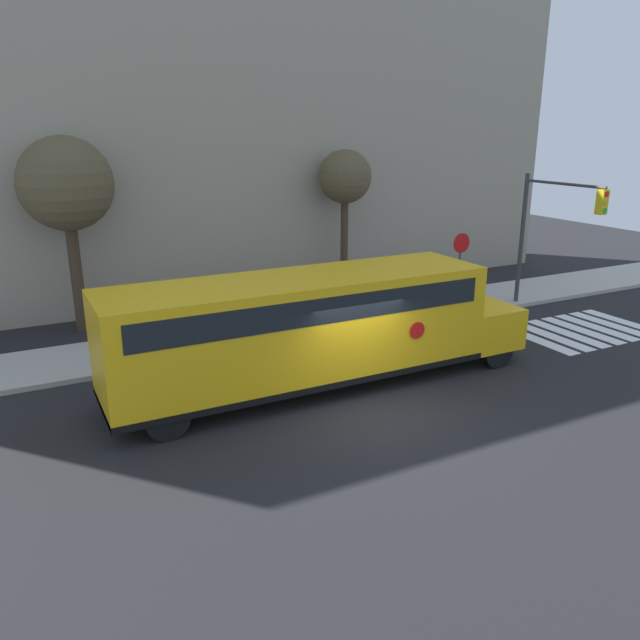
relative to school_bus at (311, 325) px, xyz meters
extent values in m
plane|color=black|center=(0.67, -1.85, -1.75)|extent=(60.00, 60.00, 0.00)
cube|color=#B2ADA3|center=(0.67, 4.65, -1.67)|extent=(44.00, 3.00, 0.15)
cube|color=#9E937F|center=(0.67, 11.15, 4.72)|extent=(32.00, 4.00, 12.94)
cube|color=white|center=(8.22, 0.15, -1.74)|extent=(0.50, 3.20, 0.01)
cube|color=white|center=(8.92, 0.15, -1.74)|extent=(0.50, 3.20, 0.01)
cube|color=white|center=(9.62, 0.15, -1.74)|extent=(0.50, 3.20, 0.01)
cube|color=white|center=(10.32, 0.15, -1.74)|extent=(0.50, 3.20, 0.01)
cube|color=white|center=(11.02, 0.15, -1.74)|extent=(0.50, 3.20, 0.01)
cube|color=white|center=(11.72, 0.15, -1.74)|extent=(0.50, 3.20, 0.01)
cube|color=white|center=(12.42, 0.15, -1.74)|extent=(0.50, 3.20, 0.01)
cube|color=yellow|center=(-0.33, 0.00, -0.01)|extent=(9.90, 2.50, 2.57)
cube|color=yellow|center=(5.46, 0.00, -0.71)|extent=(1.68, 2.50, 1.17)
cube|color=black|center=(-0.33, 0.00, -1.22)|extent=(9.90, 2.54, 0.16)
cube|color=black|center=(-0.33, 0.00, 0.72)|extent=(9.11, 2.53, 0.64)
cylinder|color=red|center=(2.39, -1.29, -0.14)|extent=(0.44, 0.02, 0.44)
cylinder|color=black|center=(5.37, 1.08, -1.25)|extent=(1.00, 0.30, 1.00)
cylinder|color=black|center=(5.37, -1.08, -1.25)|extent=(1.00, 0.30, 1.00)
cylinder|color=black|center=(-4.08, 1.08, -1.25)|extent=(1.00, 0.30, 1.00)
cylinder|color=black|center=(-4.08, -1.08, -1.25)|extent=(1.00, 0.30, 1.00)
cylinder|color=#38383A|center=(8.07, 3.99, -0.45)|extent=(0.07, 0.07, 2.60)
cylinder|color=red|center=(8.07, 3.94, 0.81)|extent=(0.72, 0.03, 0.72)
cylinder|color=#38383A|center=(10.61, 3.56, 0.74)|extent=(0.16, 0.16, 4.98)
cylinder|color=#38383A|center=(10.61, 1.86, 2.98)|extent=(0.10, 3.41, 0.10)
cube|color=yellow|center=(10.61, 0.25, 2.53)|extent=(0.28, 0.28, 0.80)
cylinder|color=red|center=(10.61, 0.10, 2.79)|extent=(0.18, 0.02, 0.18)
cylinder|color=#EAB214|center=(10.61, 0.10, 2.53)|extent=(0.18, 0.02, 0.18)
cylinder|color=green|center=(10.61, 0.10, 2.27)|extent=(0.18, 0.02, 0.18)
cylinder|color=#423323|center=(5.51, 8.08, 0.31)|extent=(0.30, 0.30, 4.11)
sphere|color=brown|center=(5.51, 8.08, 2.99)|extent=(2.08, 2.08, 2.08)
cylinder|color=#423323|center=(-4.72, 7.93, 0.24)|extent=(0.38, 0.38, 3.98)
sphere|color=brown|center=(-4.72, 7.93, 3.13)|extent=(2.98, 2.98, 2.98)
camera|label=1|loc=(-6.78, -13.61, 4.84)|focal=35.00mm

